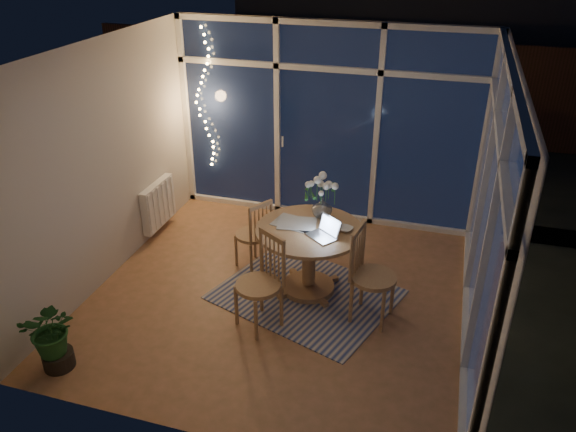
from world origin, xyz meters
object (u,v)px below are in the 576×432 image
Objects in this scene: chair_left at (253,233)px; laptop at (322,228)px; dining_table at (309,260)px; potted_plant at (52,333)px; chair_front at (258,283)px; chair_right at (374,275)px; flower_vase at (322,208)px.

chair_left is 3.04× the size of laptop.
dining_table is 0.54m from laptop.
potted_plant is (-2.04, -1.68, -0.50)m from laptop.
chair_left is 1.11m from chair_front.
chair_front is 0.85m from laptop.
chair_front is at bearing 34.90° from potted_plant.
chair_right is 0.97m from flower_vase.
potted_plant is at bearing 129.44° from chair_right.
dining_table is at bearing 100.57° from chair_left.
chair_left is at bearing 61.79° from potted_plant.
flower_vase is (-0.10, 0.43, -0.00)m from laptop.
chair_right is 1.37× the size of potted_plant.
chair_right is at bearing 30.24° from potted_plant.
chair_left is at bearing -179.30° from flower_vase.
dining_table is at bearing 177.04° from laptop.
flower_vase is at bearing 47.54° from potted_plant.
laptop is 0.39× the size of potted_plant.
dining_table is at bearing -101.70° from flower_vase.
chair_right is 1.15m from chair_front.
chair_left is 4.28× the size of flower_vase.
chair_left is 1.09m from laptop.
dining_table is 5.40× the size of flower_vase.
flower_vase is at bearing 78.30° from dining_table.
dining_table reaches higher than potted_plant.
potted_plant is at bearing -103.36° from laptop.
chair_right reaches higher than dining_table.
flower_vase is at bearing 102.45° from chair_front.
chair_right is at bearing 100.16° from chair_left.
chair_front is (-0.32, -0.73, 0.12)m from dining_table.
chair_left is 1.18× the size of potted_plant.
chair_front is at bearing -110.19° from flower_vase.
chair_right is 3.52× the size of laptop.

